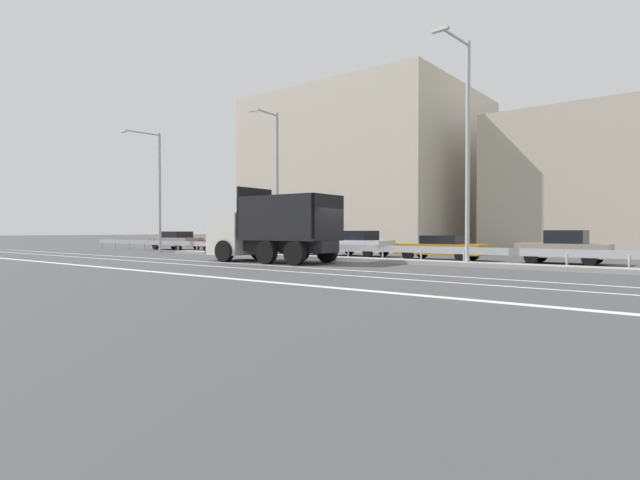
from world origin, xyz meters
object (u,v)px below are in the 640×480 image
object	(u,v)px
street_lamp_1	(275,177)
street_lamp_2	(466,141)
median_road_sign	(239,234)
parked_car_3	(359,243)
parked_car_0	(176,240)
parked_car_2	(291,244)
parked_car_5	(564,247)
street_lamp_0	(157,185)
parked_car_4	(441,247)
parked_car_1	(230,242)
dump_truck	(260,236)

from	to	relation	value
street_lamp_1	street_lamp_2	xyz separation A→B (m)	(10.93, 0.04, 0.77)
median_road_sign	parked_car_3	xyz separation A→B (m)	(5.79, 4.13, -0.58)
parked_car_0	parked_car_2	distance (m)	11.91
parked_car_5	street_lamp_2	bearing A→B (deg)	145.19
median_road_sign	street_lamp_0	distance (m)	8.55
street_lamp_1	parked_car_5	xyz separation A→B (m)	(13.84, 4.27, -3.74)
parked_car_2	parked_car_3	xyz separation A→B (m)	(4.99, 0.44, 0.07)
median_road_sign	parked_car_0	distance (m)	11.65
parked_car_2	street_lamp_1	bearing A→B (deg)	30.07
street_lamp_1	street_lamp_0	bearing A→B (deg)	-178.77
parked_car_5	street_lamp_1	bearing A→B (deg)	106.87
parked_car_4	parked_car_2	bearing A→B (deg)	86.34
parked_car_0	parked_car_4	bearing A→B (deg)	-93.62
street_lamp_2	parked_car_5	world-z (taller)	street_lamp_2
parked_car_5	median_road_sign	bearing A→B (deg)	103.22
street_lamp_0	street_lamp_2	xyz separation A→B (m)	(21.92, 0.28, 0.61)
median_road_sign	parked_car_1	distance (m)	6.27
parked_car_2	parked_car_5	xyz separation A→B (m)	(16.17, 0.39, 0.08)
median_road_sign	street_lamp_2	size ratio (longest dim) A/B	0.26
street_lamp_2	parked_car_3	distance (m)	10.35
median_road_sign	parked_car_2	xyz separation A→B (m)	(0.79, 3.68, -0.65)
median_road_sign	parked_car_5	distance (m)	17.46
dump_truck	median_road_sign	size ratio (longest dim) A/B	2.74
parked_car_5	parked_car_1	bearing A→B (deg)	90.75
street_lamp_0	dump_truck	bearing A→B (deg)	-11.89
street_lamp_0	parked_car_1	size ratio (longest dim) A/B	1.70
parked_car_3	parked_car_4	distance (m)	5.58
parked_car_1	parked_car_4	bearing A→B (deg)	-92.80
parked_car_1	parked_car_3	world-z (taller)	parked_car_3
street_lamp_0	median_road_sign	bearing A→B (deg)	3.14
street_lamp_1	parked_car_4	xyz separation A→B (m)	(8.19, 3.63, -3.83)
street_lamp_0	parked_car_2	distance (m)	10.38
dump_truck	street_lamp_0	xyz separation A→B (m)	(-12.77, 2.69, 3.39)
parked_car_3	street_lamp_1	bearing A→B (deg)	148.60
parked_car_2	median_road_sign	bearing A→B (deg)	-13.08
parked_car_1	parked_car_2	size ratio (longest dim) A/B	1.03
street_lamp_0	street_lamp_2	bearing A→B (deg)	0.72
median_road_sign	street_lamp_0	world-z (taller)	street_lamp_0
dump_truck	parked_car_0	size ratio (longest dim) A/B	1.50
parked_car_1	parked_car_5	world-z (taller)	parked_car_5
median_road_sign	parked_car_4	bearing A→B (deg)	16.89
street_lamp_1	parked_car_3	distance (m)	6.31
median_road_sign	street_lamp_0	size ratio (longest dim) A/B	0.30
street_lamp_2	parked_car_4	size ratio (longest dim) A/B	2.06
parked_car_1	parked_car_4	distance (m)	16.35
parked_car_0	parked_car_5	distance (m)	28.09
street_lamp_2	parked_car_0	size ratio (longest dim) A/B	2.07
parked_car_2	parked_car_5	world-z (taller)	parked_car_5
median_road_sign	parked_car_0	world-z (taller)	median_road_sign
median_road_sign	parked_car_2	bearing A→B (deg)	77.84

